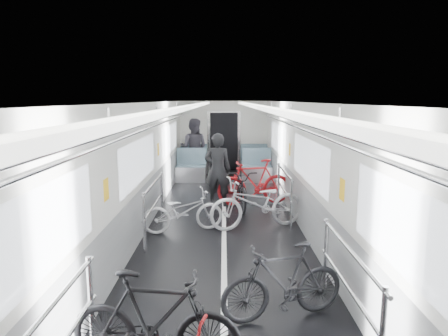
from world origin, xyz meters
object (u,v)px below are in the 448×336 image
object	(u,v)px
bike_aisle	(240,188)
person_standing	(218,170)
bike_right_far	(255,182)
person_seated	(194,148)
bike_left_far	(183,211)
bike_right_near	(283,281)
bike_left_mid	(155,321)
bike_right_mid	(258,203)

from	to	relation	value
bike_aisle	person_standing	distance (m)	0.66
bike_right_far	person_standing	world-z (taller)	person_standing
person_seated	bike_aisle	bearing A→B (deg)	121.87
bike_left_far	bike_aisle	bearing A→B (deg)	-49.87
bike_right_near	bike_aisle	xyz separation A→B (m)	(-0.29, 4.75, 0.01)
bike_aisle	person_standing	size ratio (longest dim) A/B	1.01
bike_right_near	person_standing	distance (m)	4.94
bike_left_mid	bike_left_far	bearing A→B (deg)	9.49
bike_left_mid	bike_right_near	distance (m)	1.56
bike_right_mid	bike_aisle	world-z (taller)	bike_right_mid
bike_right_near	bike_right_far	bearing A→B (deg)	162.83
bike_right_mid	bike_left_far	bearing A→B (deg)	-99.97
bike_right_mid	bike_right_far	world-z (taller)	bike_right_far
bike_left_mid	person_standing	bearing A→B (deg)	2.59
bike_right_far	bike_right_near	bearing A→B (deg)	-12.40
person_seated	bike_left_mid	bearing A→B (deg)	103.94
bike_left_mid	bike_right_near	size ratio (longest dim) A/B	1.08
bike_left_far	person_seated	bearing A→B (deg)	-14.44
bike_left_far	bike_right_mid	world-z (taller)	bike_right_mid
bike_left_far	bike_right_near	size ratio (longest dim) A/B	1.03
bike_aisle	person_seated	size ratio (longest dim) A/B	0.92
person_standing	person_seated	distance (m)	3.66
bike_right_near	bike_right_mid	world-z (taller)	bike_right_mid
bike_right_mid	person_standing	size ratio (longest dim) A/B	1.11
person_standing	bike_left_far	bearing A→B (deg)	78.63
person_standing	person_seated	xyz separation A→B (m)	(-0.82, 3.57, 0.08)
bike_left_far	bike_aisle	distance (m)	2.07
bike_right_near	bike_right_mid	distance (m)	3.21
bike_right_mid	bike_aisle	distance (m)	1.57
bike_right_near	bike_right_far	size ratio (longest dim) A/B	0.82
bike_aisle	bike_left_far	bearing A→B (deg)	-129.47
person_standing	person_seated	bearing A→B (deg)	-69.64
bike_right_far	bike_aisle	xyz separation A→B (m)	(-0.35, -0.23, -0.09)
bike_right_far	person_standing	distance (m)	0.93
person_standing	bike_right_mid	bearing A→B (deg)	123.02
person_seated	bike_right_mid	bearing A→B (deg)	118.99
person_seated	person_standing	bearing A→B (deg)	114.79
bike_left_far	bike_right_far	distance (m)	2.47
bike_right_mid	bike_right_far	bearing A→B (deg)	159.96
person_seated	bike_right_far	bearing A→B (deg)	127.93
bike_right_far	bike_left_mid	bearing A→B (deg)	-24.68
bike_right_near	bike_right_mid	bearing A→B (deg)	163.83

